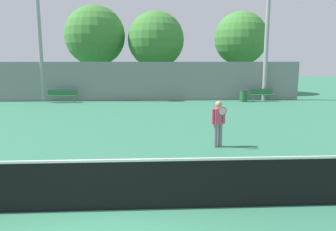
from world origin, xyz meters
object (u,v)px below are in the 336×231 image
(tennis_net, at_px, (101,185))
(trash_bin, at_px, (243,96))
(light_pole_near_left, at_px, (38,9))
(bench_courtside_far, at_px, (62,95))
(tree_dark_dense, at_px, (156,40))
(tree_green_tall, at_px, (95,36))
(tennis_player, at_px, (218,121))
(bench_courtside_near, at_px, (262,93))
(light_pole_far_right, at_px, (267,35))
(tree_green_broad, at_px, (241,39))

(tennis_net, distance_m, trash_bin, 18.66)
(light_pole_near_left, bearing_deg, bench_courtside_far, -27.82)
(tree_dark_dense, bearing_deg, light_pole_near_left, -148.52)
(tree_green_tall, bearing_deg, tree_dark_dense, -5.66)
(trash_bin, height_order, tree_green_tall, tree_green_tall)
(tennis_player, height_order, bench_courtside_far, tennis_player)
(bench_courtside_near, relative_size, bench_courtside_far, 0.79)
(tennis_net, relative_size, light_pole_far_right, 1.30)
(light_pole_near_left, bearing_deg, tree_dark_dense, 31.48)
(light_pole_far_right, bearing_deg, tree_green_broad, 96.55)
(tree_green_tall, bearing_deg, tree_green_broad, -4.93)
(bench_courtside_far, bearing_deg, tennis_net, -73.11)
(light_pole_near_left, relative_size, tree_dark_dense, 1.62)
(tennis_player, height_order, light_pole_near_left, light_pole_near_left)
(bench_courtside_near, xyz_separation_m, tree_green_broad, (-0.25, 5.41, 4.26))
(tree_green_tall, relative_size, tree_dark_dense, 1.07)
(light_pole_far_right, distance_m, tree_dark_dense, 9.67)
(bench_courtside_far, relative_size, tree_green_tall, 0.26)
(bench_courtside_far, xyz_separation_m, tree_green_tall, (1.40, 6.51, 4.51))
(tennis_player, bearing_deg, bench_courtside_far, 108.02)
(tennis_player, height_order, tree_green_tall, tree_green_tall)
(tennis_player, relative_size, tree_green_broad, 0.23)
(trash_bin, xyz_separation_m, tree_green_broad, (1.20, 5.63, 4.40))
(tennis_player, bearing_deg, trash_bin, 53.66)
(tree_green_tall, bearing_deg, trash_bin, -30.14)
(tennis_player, relative_size, trash_bin, 2.00)
(tennis_player, height_order, bench_courtside_near, tennis_player)
(tree_green_tall, distance_m, tree_green_broad, 12.84)
(trash_bin, bearing_deg, light_pole_near_left, 175.82)
(bench_courtside_near, distance_m, light_pole_near_left, 17.12)
(light_pole_far_right, bearing_deg, bench_courtside_near, -121.89)
(trash_bin, distance_m, tree_green_tall, 14.20)
(bench_courtside_far, height_order, tree_green_tall, tree_green_tall)
(tennis_player, distance_m, tree_green_broad, 19.13)
(tennis_net, relative_size, tree_green_broad, 1.55)
(tennis_player, relative_size, light_pole_near_left, 0.14)
(bench_courtside_near, height_order, tree_dark_dense, tree_dark_dense)
(light_pole_far_right, distance_m, tree_green_broad, 4.94)
(bench_courtside_far, bearing_deg, tree_green_broad, 20.87)
(tennis_net, relative_size, tree_dark_dense, 1.54)
(tree_green_broad, bearing_deg, tennis_player, -107.40)
(bench_courtside_far, distance_m, trash_bin, 13.00)
(tennis_player, distance_m, bench_courtside_far, 15.14)
(trash_bin, height_order, tree_green_broad, tree_green_broad)
(light_pole_near_left, height_order, tree_green_tall, light_pole_near_left)
(trash_bin, relative_size, tree_green_tall, 0.11)
(tree_green_broad, relative_size, tree_dark_dense, 0.99)
(tennis_net, distance_m, bench_courtside_far, 17.95)
(bench_courtside_near, height_order, light_pole_near_left, light_pole_near_left)
(light_pole_near_left, relative_size, tree_green_broad, 1.63)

